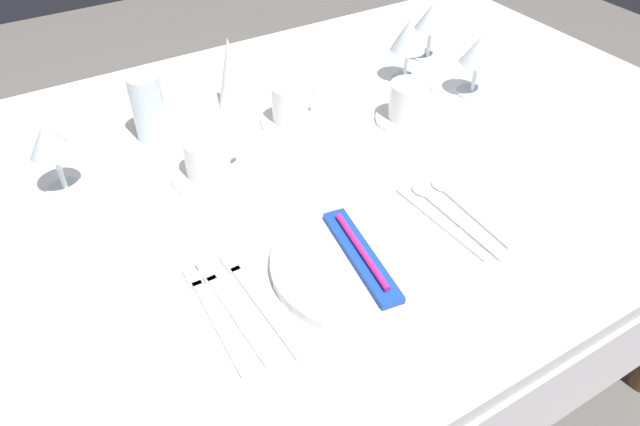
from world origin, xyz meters
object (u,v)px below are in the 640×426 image
Objects in this scene: spoon_soup at (444,210)px; coffee_cup_left at (291,103)px; fork_inner at (230,306)px; spoon_dessert at (460,203)px; dinner_knife at (443,224)px; drink_tumbler at (149,111)px; wine_glass_right at (432,18)px; toothbrush_package at (361,254)px; coffee_cup_far at (410,100)px; fork_salad at (212,313)px; napkin_folded at (229,73)px; wine_glass_far at (409,37)px; dinner_plate at (361,262)px; wine_glass_left at (50,142)px; fork_outer at (256,298)px; coffee_cup_right at (208,157)px; wine_glass_centre at (479,53)px.

coffee_cup_left is at bearing 102.59° from spoon_soup.
fork_inner is 0.44m from spoon_dessert.
dinner_knife is (0.38, -0.02, 0.00)m from fork_inner.
wine_glass_right is at bearing -0.65° from drink_tumbler.
fork_inner is at bearing 171.74° from toothbrush_package.
coffee_cup_far is at bearing -24.24° from drink_tumbler.
fork_salad is 1.57× the size of wine_glass_right.
coffee_cup_far is at bearing -39.94° from napkin_folded.
wine_glass_far is (-0.11, -0.06, 0.00)m from wine_glass_right.
toothbrush_package reaches higher than dinner_plate.
wine_glass_left reaches higher than wine_glass_right.
wine_glass_far reaches higher than toothbrush_package.
coffee_cup_left is 0.75× the size of drink_tumbler.
spoon_dessert is at bearing -34.26° from wine_glass_left.
fork_outer is at bearing -125.09° from coffee_cup_left.
coffee_cup_right is 0.26m from wine_glass_left.
coffee_cup_left is at bearing 21.74° from coffee_cup_right.
wine_glass_centre is at bearing 41.64° from spoon_soup.
wine_glass_right is (0.54, 0.50, 0.09)m from dinner_plate.
coffee_cup_right is 0.98× the size of coffee_cup_far.
wine_glass_centre is at bearing 31.80° from toothbrush_package.
wine_glass_right is at bearing 26.89° from wine_glass_far.
wine_glass_centre reaches higher than drink_tumbler.
spoon_dessert is at bearing 0.85° from fork_inner.
fork_salad is 1.55× the size of wine_glass_left.
fork_outer is at bearing -178.11° from spoon_soup.
wine_glass_left is 1.01× the size of wine_glass_right.
wine_glass_centre is 0.96× the size of wine_glass_left.
toothbrush_package is 0.17m from fork_outer.
drink_tumbler is 0.85× the size of napkin_folded.
fork_outer is 1.12× the size of spoon_dessert.
fork_outer is 2.30× the size of coffee_cup_left.
fork_salad is 0.40m from dinner_knife.
fork_outer is 1.64× the size of wine_glass_right.
coffee_cup_right reaches higher than fork_inner.
wine_glass_centre reaches higher than coffee_cup_left.
spoon_dessert is (0.44, 0.01, 0.00)m from fork_inner.
toothbrush_package is at bearing -136.89° from coffee_cup_far.
drink_tumbler is (0.19, 0.09, -0.04)m from wine_glass_left.
wine_glass_centre reaches higher than fork_salad.
drink_tumbler is at bearing 163.70° from wine_glass_centre.
coffee_cup_left is 0.42m from wine_glass_centre.
drink_tumbler reaches higher than fork_salad.
coffee_cup_far is 0.79× the size of wine_glass_centre.
drink_tumbler is (-0.26, 0.09, 0.01)m from coffee_cup_left.
fork_outer is 2.20× the size of coffee_cup_right.
coffee_cup_right is (-0.30, 0.29, 0.04)m from spoon_soup.
coffee_cup_right is (0.06, 0.31, 0.04)m from fork_outer.
fork_inner is at bearing -152.78° from coffee_cup_far.
wine_glass_left reaches higher than dinner_plate.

